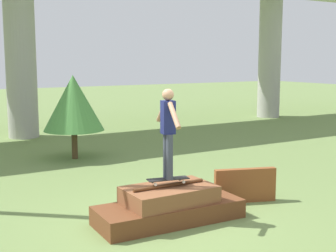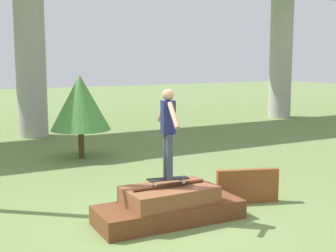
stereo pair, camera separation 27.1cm
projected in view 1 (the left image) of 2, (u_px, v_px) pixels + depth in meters
ground_plane at (169, 221)px, 8.42m from camera, size 80.00×80.00×0.00m
scrap_pile at (169, 206)px, 8.38m from camera, size 2.69×1.11×0.70m
scrap_plank_loose at (245, 185)px, 9.50m from camera, size 1.25×0.55×0.69m
skateboard at (168, 179)px, 8.32m from camera, size 0.78×0.37×0.09m
skater at (168, 127)px, 8.19m from camera, size 0.31×1.13×1.60m
tree_behind_left at (73, 103)px, 13.46m from camera, size 1.74×1.74×2.44m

